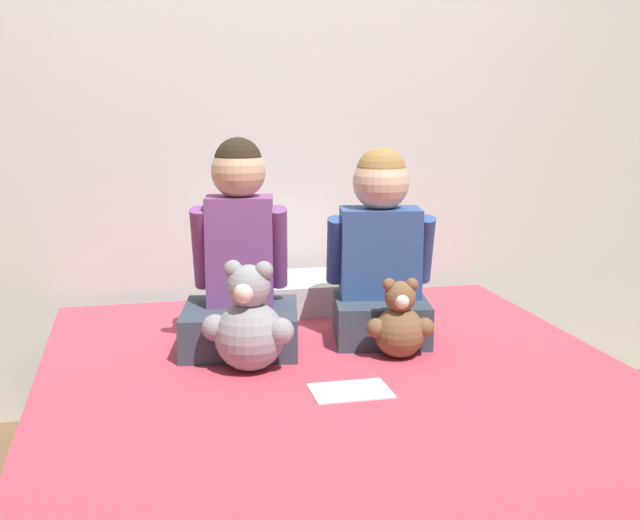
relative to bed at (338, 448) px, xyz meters
name	(u,v)px	position (x,y,z in m)	size (l,w,h in m)	color
wall_behind_bed	(273,94)	(0.00, 1.04, 1.02)	(8.00, 0.06, 2.50)	silver
bed	(338,448)	(0.00, 0.00, 0.00)	(1.70, 1.86, 0.47)	brown
child_on_left	(240,266)	(-0.24, 0.30, 0.49)	(0.40, 0.39, 0.65)	#384251
child_on_right	(380,254)	(0.22, 0.31, 0.51)	(0.36, 0.35, 0.62)	#384251
teddy_bear_held_by_left_child	(249,325)	(-0.24, 0.07, 0.37)	(0.25, 0.20, 0.32)	#939399
teddy_bear_held_by_right_child	(400,324)	(0.21, 0.09, 0.34)	(0.20, 0.15, 0.24)	brown
pillow_at_headboard	(290,293)	(0.00, 0.73, 0.29)	(0.45, 0.34, 0.11)	silver
sign_card	(350,391)	(-0.01, -0.16, 0.24)	(0.21, 0.15, 0.00)	white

